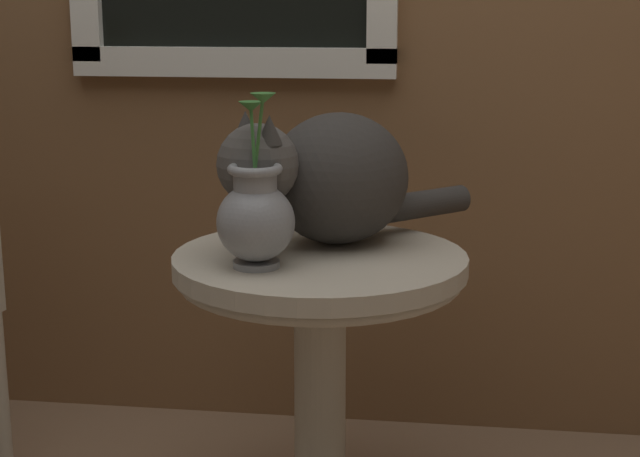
# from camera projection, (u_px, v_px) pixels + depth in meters

# --- Properties ---
(wicker_side_table) EXTENTS (0.56, 0.56, 0.58)m
(wicker_side_table) POSITION_uv_depth(u_px,v_px,m) (320.00, 352.00, 1.89)
(wicker_side_table) COLOR #B2A893
(wicker_side_table) RESTS_ON ground_plane
(cat) EXTENTS (0.47, 0.44, 0.27)m
(cat) POSITION_uv_depth(u_px,v_px,m) (329.00, 177.00, 1.89)
(cat) COLOR #33302D
(cat) RESTS_ON wicker_side_table
(pewter_vase_with_ivy) EXTENTS (0.14, 0.14, 0.32)m
(pewter_vase_with_ivy) POSITION_uv_depth(u_px,v_px,m) (256.00, 215.00, 1.73)
(pewter_vase_with_ivy) COLOR gray
(pewter_vase_with_ivy) RESTS_ON wicker_side_table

